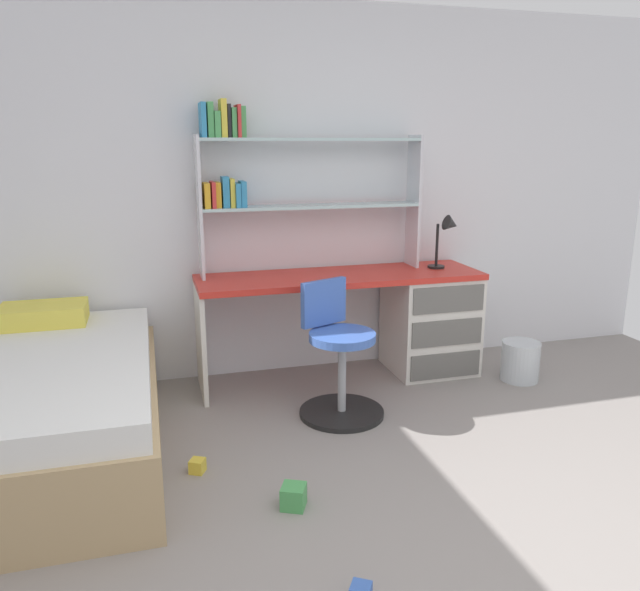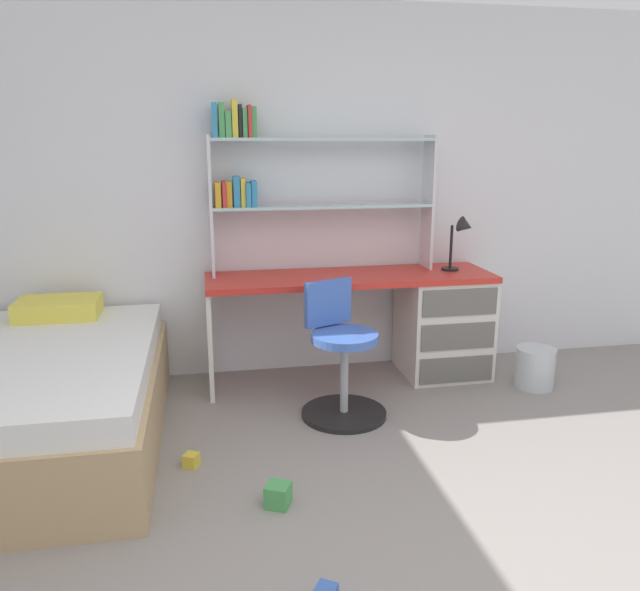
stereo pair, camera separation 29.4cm
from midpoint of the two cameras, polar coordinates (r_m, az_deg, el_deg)
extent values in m
cube|color=silver|center=(4.38, 1.48, 9.39)|extent=(5.74, 0.06, 2.55)
cube|color=red|center=(4.19, 4.87, 1.65)|extent=(1.95, 0.56, 0.04)
cube|color=silver|center=(4.51, 13.20, -2.72)|extent=(0.58, 0.53, 0.71)
cube|color=silver|center=(4.14, -8.20, -4.00)|extent=(0.03, 0.50, 0.71)
cube|color=#64625E|center=(4.35, 14.44, -6.72)|extent=(0.52, 0.01, 0.18)
cube|color=#64625E|center=(4.28, 14.64, -3.73)|extent=(0.52, 0.01, 0.18)
cube|color=#64625E|center=(4.21, 14.84, -0.65)|extent=(0.52, 0.01, 0.18)
cube|color=silver|center=(4.12, -8.09, 8.15)|extent=(0.02, 0.22, 0.92)
cube|color=silver|center=(4.45, 11.90, 8.43)|extent=(0.02, 0.22, 0.92)
cube|color=silver|center=(4.22, 2.29, 8.28)|extent=(1.49, 0.22, 0.02)
cube|color=silver|center=(4.20, 2.35, 14.29)|extent=(1.49, 0.22, 0.02)
cube|color=gold|center=(4.11, -7.45, 9.28)|extent=(0.04, 0.18, 0.16)
cube|color=red|center=(4.12, -6.88, 9.34)|extent=(0.02, 0.19, 0.17)
cube|color=gold|center=(4.12, -6.42, 9.34)|extent=(0.03, 0.12, 0.16)
cube|color=#338CBF|center=(4.12, -5.73, 9.60)|extent=(0.04, 0.12, 0.20)
cube|color=yellow|center=(4.13, -5.14, 9.52)|extent=(0.03, 0.14, 0.18)
cube|color=#338CBF|center=(4.13, -4.68, 9.33)|extent=(0.03, 0.18, 0.15)
cube|color=#338CBF|center=(4.13, -4.15, 9.43)|extent=(0.04, 0.16, 0.17)
cube|color=#338CBF|center=(4.10, -7.71, 15.81)|extent=(0.03, 0.20, 0.21)
cube|color=#4CA559|center=(4.10, -7.06, 15.84)|extent=(0.04, 0.16, 0.22)
cube|color=#4CA559|center=(4.11, -6.45, 15.48)|extent=(0.04, 0.17, 0.16)
cube|color=yellow|center=(4.11, -5.86, 16.01)|extent=(0.04, 0.16, 0.24)
cube|color=#26262D|center=(4.11, -5.34, 15.81)|extent=(0.02, 0.12, 0.21)
cube|color=#4CA559|center=(4.12, -4.93, 15.67)|extent=(0.03, 0.16, 0.18)
cube|color=red|center=(4.12, -4.51, 15.81)|extent=(0.02, 0.19, 0.20)
cube|color=#4CA559|center=(4.12, -4.10, 15.75)|extent=(0.03, 0.14, 0.19)
cylinder|color=black|center=(4.45, 13.83, 2.40)|extent=(0.12, 0.12, 0.02)
cylinder|color=black|center=(4.42, 13.95, 4.40)|extent=(0.02, 0.02, 0.30)
cone|color=black|center=(4.39, 15.30, 6.23)|extent=(0.12, 0.11, 0.13)
cylinder|color=black|center=(3.84, 4.47, -10.89)|extent=(0.52, 0.52, 0.03)
cylinder|color=#A5A8AD|center=(3.75, 4.53, -7.78)|extent=(0.05, 0.05, 0.48)
cylinder|color=#3F66BF|center=(3.66, 4.61, -3.93)|extent=(0.40, 0.40, 0.05)
cube|color=#3F66BF|center=(3.75, 3.00, -0.68)|extent=(0.31, 0.16, 0.28)
cube|color=tan|center=(3.67, -22.59, -10.02)|extent=(1.28, 1.87, 0.41)
cube|color=white|center=(3.57, -23.01, -5.99)|extent=(1.22, 1.81, 0.14)
cube|color=#EAD84C|center=(4.17, -21.28, -1.11)|extent=(0.50, 0.32, 0.12)
cylinder|color=silver|center=(4.50, 21.12, -6.29)|extent=(0.26, 0.26, 0.28)
cube|color=gold|center=(3.32, -9.32, -14.91)|extent=(0.09, 0.09, 0.07)
cube|color=#479E51|center=(2.97, -0.95, -18.08)|extent=(0.14, 0.14, 0.11)
camera|label=1|loc=(0.15, -87.54, 0.62)|focal=34.47mm
camera|label=2|loc=(0.15, 92.46, -0.62)|focal=34.47mm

